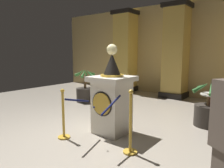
{
  "coord_description": "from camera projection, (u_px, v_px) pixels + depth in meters",
  "views": [
    {
      "loc": [
        2.93,
        -2.9,
        1.66
      ],
      "look_at": [
        0.33,
        0.43,
        1.03
      ],
      "focal_mm": 33.6,
      "sensor_mm": 36.0,
      "label": 1
    }
  ],
  "objects": [
    {
      "name": "ground_plane",
      "position": [
        86.0,
        135.0,
        4.28
      ],
      "size": [
        12.1,
        12.1,
        0.0
      ],
      "primitive_type": "plane",
      "color": "#9E9384"
    },
    {
      "name": "back_wall",
      "position": [
        180.0,
        50.0,
        8.04
      ],
      "size": [
        12.1,
        0.16,
        3.55
      ],
      "primitive_type": "cube",
      "color": "tan",
      "rests_on": "ground_plane"
    },
    {
      "name": "pedestal_clock",
      "position": [
        112.0,
        99.0,
        4.31
      ],
      "size": [
        0.79,
        0.79,
        1.83
      ],
      "color": "silver",
      "rests_on": "ground_plane"
    },
    {
      "name": "stanchion_near",
      "position": [
        64.0,
        121.0,
        4.08
      ],
      "size": [
        0.24,
        0.24,
        0.98
      ],
      "color": "gold",
      "rests_on": "ground_plane"
    },
    {
      "name": "stanchion_far",
      "position": [
        130.0,
        131.0,
        3.45
      ],
      "size": [
        0.24,
        0.24,
        1.08
      ],
      "color": "gold",
      "rests_on": "ground_plane"
    },
    {
      "name": "velvet_rope",
      "position": [
        94.0,
        103.0,
        3.7
      ],
      "size": [
        0.86,
        0.84,
        0.22
      ],
      "color": "#141947"
    },
    {
      "name": "column_left",
      "position": [
        125.0,
        52.0,
        9.05
      ],
      "size": [
        0.94,
        0.94,
        3.4
      ],
      "color": "black",
      "rests_on": "ground_plane"
    },
    {
      "name": "column_centre_rear",
      "position": [
        176.0,
        52.0,
        7.69
      ],
      "size": [
        0.92,
        0.92,
        3.4
      ],
      "color": "black",
      "rests_on": "ground_plane"
    },
    {
      "name": "potted_palm_left",
      "position": [
        85.0,
        92.0,
        7.14
      ],
      "size": [
        0.7,
        0.63,
        1.15
      ],
      "color": "#2D2823",
      "rests_on": "ground_plane"
    },
    {
      "name": "potted_palm_right",
      "position": [
        208.0,
        113.0,
        4.76
      ],
      "size": [
        0.73,
        0.74,
        1.06
      ],
      "color": "#2D2823",
      "rests_on": "ground_plane"
    },
    {
      "name": "cafe_table",
      "position": [
        212.0,
        105.0,
        4.81
      ],
      "size": [
        0.54,
        0.54,
        0.73
      ],
      "color": "#332D28",
      "rests_on": "ground_plane"
    }
  ]
}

